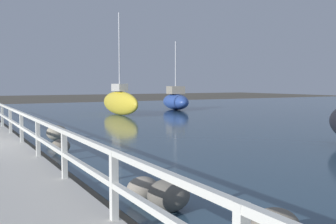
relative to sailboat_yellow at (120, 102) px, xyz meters
name	(u,v)px	position (x,y,z in m)	size (l,w,h in m)	color
railing	(21,122)	(-7.98, -11.57, 0.03)	(0.10, 32.50, 0.98)	silver
boulder_upstream	(169,195)	(-6.81, -19.10, -0.60)	(0.73, 0.65, 0.55)	#666056
boulder_water_edge	(61,146)	(-7.05, -12.76, -0.66)	(0.57, 0.52, 0.43)	slate
boulder_near_dock	(57,133)	(-6.51, -9.93, -0.59)	(0.76, 0.68, 0.57)	gray
boulder_downstream	(143,189)	(-6.94, -18.38, -0.65)	(0.59, 0.53, 0.44)	gray
sailboat_yellow	(120,102)	(0.00, 0.00, 0.00)	(1.06, 5.38, 6.79)	gold
sailboat_blue	(176,100)	(5.86, 2.64, -0.12)	(2.23, 4.31, 5.45)	#2D4C9E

